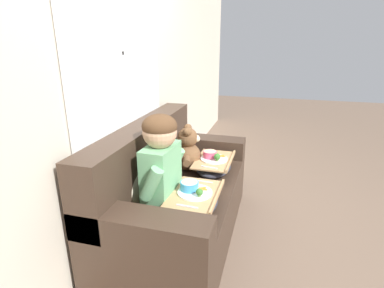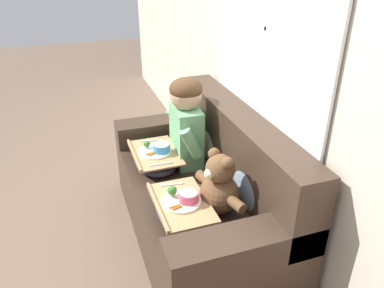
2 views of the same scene
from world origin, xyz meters
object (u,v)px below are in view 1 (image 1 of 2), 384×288
Objects in this scene: throw_pillow_behind_teddy at (167,150)px; lap_tray_teddy at (214,165)px; throw_pillow_behind_child at (135,179)px; child_figure at (161,157)px; lap_tray_child at (195,200)px; couch at (174,197)px; teddy_bear at (188,151)px.

throw_pillow_behind_teddy is 0.78× the size of lap_tray_teddy.
throw_pillow_behind_child is 0.64m from throw_pillow_behind_teddy.
child_figure reaches higher than lap_tray_child.
lap_tray_child is 0.64m from lap_tray_teddy.
couch is 3.62× the size of lap_tray_child.
couch reaches higher than teddy_bear.
lap_tray_teddy is at bearing -34.60° from throw_pillow_behind_child.
teddy_bear is (0.64, -0.00, -0.19)m from child_figure.
teddy_bear is at bearing -89.61° from throw_pillow_behind_teddy.
child_figure is 1.37× the size of lap_tray_teddy.
throw_pillow_behind_teddy is 0.70m from child_figure.
lap_tray_teddy is (0.32, -0.26, 0.19)m from couch.
lap_tray_child is at bearing -159.85° from teddy_bear.
lap_tray_teddy is at bearing -20.56° from child_figure.
teddy_bear is at bearing 20.15° from lap_tray_child.
throw_pillow_behind_teddy is 0.79× the size of lap_tray_child.
throw_pillow_behind_child is 0.76× the size of lap_tray_teddy.
couch is 4.57× the size of throw_pillow_behind_teddy.
child_figure is 0.38m from lap_tray_child.
couch is 4.69× the size of throw_pillow_behind_child.
throw_pillow_behind_child reaches higher than lap_tray_teddy.
couch is at bearing 140.42° from lap_tray_teddy.
throw_pillow_behind_teddy is (0.64, 0.00, 0.00)m from throw_pillow_behind_child.
child_figure reaches higher than teddy_bear.
child_figure reaches higher than throw_pillow_behind_teddy.
teddy_bear is (0.00, -0.21, 0.01)m from throw_pillow_behind_teddy.
throw_pillow_behind_child reaches higher than lap_tray_child.
couch reaches higher than throw_pillow_behind_child.
couch is 0.47m from throw_pillow_behind_child.
lap_tray_child is at bearing 179.95° from lap_tray_teddy.
throw_pillow_behind_teddy is at bearing 0.00° from throw_pillow_behind_child.
lap_tray_child is (-0.64, -0.24, -0.10)m from teddy_bear.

